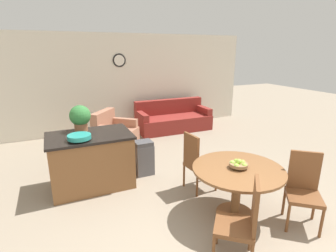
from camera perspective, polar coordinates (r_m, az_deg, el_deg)
wall_back at (r=7.62m, az=-10.75°, el=9.16°), size 8.00×0.09×2.70m
dining_table at (r=3.77m, az=14.86°, el=-11.08°), size 1.24×1.24×0.73m
dining_chair_near_left at (r=3.06m, az=15.99°, el=-19.00°), size 0.59×0.59×0.99m
dining_chair_near_right at (r=3.96m, az=27.45°, el=-11.70°), size 0.59×0.59×0.99m
dining_chair_far_side at (r=4.32m, az=6.20°, el=-7.50°), size 0.46×0.46×0.99m
fruit_bowl at (r=3.68m, az=15.08°, el=-8.03°), size 0.25×0.25×0.13m
kitchen_island at (r=4.65m, az=-16.35°, el=-7.17°), size 1.36×0.90×0.92m
teal_bowl at (r=4.24m, az=-18.75°, el=-2.27°), size 0.35×0.35×0.09m
potted_plant at (r=4.66m, az=-18.58°, el=1.85°), size 0.35×0.35×0.45m
trash_bin at (r=4.94m, az=-5.29°, el=-6.90°), size 0.33×0.28×0.65m
couch at (r=7.64m, az=1.08°, el=1.34°), size 2.11×0.92×0.85m
armchair at (r=6.49m, az=-11.55°, el=-1.76°), size 1.20×1.20×0.85m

